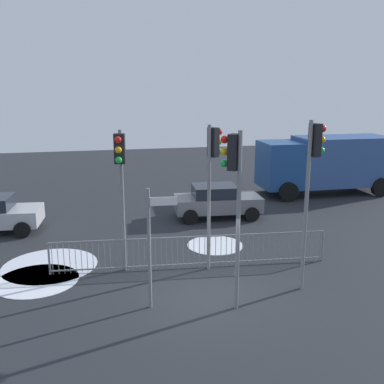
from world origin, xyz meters
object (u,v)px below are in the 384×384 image
(traffic_light_mid_left, at_px, (212,165))
(car_grey_near, at_px, (217,201))
(traffic_light_rear_right, at_px, (312,168))
(traffic_light_rear_left, at_px, (121,170))
(direction_sign_post, at_px, (151,243))
(delivery_truck, at_px, (326,162))
(traffic_light_foreground_left, at_px, (234,181))

(traffic_light_mid_left, xyz_separation_m, car_grey_near, (1.70, 5.43, -2.64))
(traffic_light_rear_right, xyz_separation_m, traffic_light_mid_left, (-2.30, 2.03, -0.18))
(traffic_light_mid_left, bearing_deg, traffic_light_rear_left, -125.01)
(direction_sign_post, height_order, delivery_truck, direction_sign_post)
(traffic_light_rear_left, bearing_deg, direction_sign_post, 115.42)
(traffic_light_rear_right, relative_size, traffic_light_mid_left, 1.05)
(traffic_light_rear_left, bearing_deg, delivery_truck, -131.93)
(traffic_light_rear_right, bearing_deg, traffic_light_foreground_left, -89.82)
(traffic_light_rear_right, xyz_separation_m, traffic_light_rear_left, (-5.10, 2.29, -0.28))
(traffic_light_mid_left, bearing_deg, traffic_light_rear_right, 18.87)
(traffic_light_foreground_left, relative_size, delivery_truck, 0.67)
(traffic_light_rear_left, distance_m, delivery_truck, 14.17)
(traffic_light_foreground_left, distance_m, traffic_light_mid_left, 2.69)
(traffic_light_rear_right, relative_size, delivery_truck, 0.69)
(traffic_light_rear_right, distance_m, traffic_light_mid_left, 3.07)
(traffic_light_foreground_left, bearing_deg, traffic_light_rear_right, -35.16)
(traffic_light_rear_left, height_order, car_grey_near, traffic_light_rear_left)
(traffic_light_foreground_left, xyz_separation_m, car_grey_near, (1.87, 8.12, -2.70))
(direction_sign_post, xyz_separation_m, car_grey_near, (3.92, 7.66, -1.06))
(direction_sign_post, distance_m, delivery_truck, 15.25)
(traffic_light_rear_right, height_order, traffic_light_mid_left, traffic_light_rear_right)
(traffic_light_mid_left, distance_m, traffic_light_rear_left, 2.82)
(traffic_light_foreground_left, relative_size, direction_sign_post, 1.45)
(traffic_light_rear_right, distance_m, car_grey_near, 8.00)
(direction_sign_post, distance_m, car_grey_near, 8.67)
(direction_sign_post, relative_size, car_grey_near, 0.84)
(traffic_light_rear_right, relative_size, direction_sign_post, 1.49)
(car_grey_near, bearing_deg, delivery_truck, 28.01)
(traffic_light_rear_right, height_order, direction_sign_post, traffic_light_rear_right)
(traffic_light_foreground_left, bearing_deg, traffic_light_rear_left, 81.68)
(traffic_light_rear_left, relative_size, direction_sign_post, 1.37)
(traffic_light_mid_left, distance_m, delivery_truck, 12.22)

